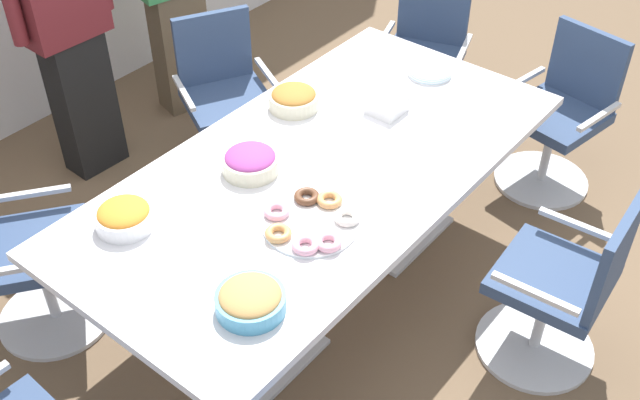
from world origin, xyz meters
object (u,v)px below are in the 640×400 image
(snack_bowl_pretzels, at_px, (294,98))
(office_chair_4, at_px, (562,292))
(conference_table, at_px, (320,187))
(office_chair_1, at_px, (25,259))
(person_standing_1, at_px, (65,22))
(snack_bowl_candy_mix, at_px, (250,161))
(snack_bowl_cookies, at_px, (250,299))
(plate_stack, at_px, (430,71))
(donut_platter, at_px, (310,222))
(office_chair_0, at_px, (226,105))
(napkin_pile, at_px, (387,105))
(office_chair_5, at_px, (559,121))
(office_chair_6, at_px, (423,64))
(snack_bowl_chips_orange, at_px, (124,216))

(snack_bowl_pretzels, bearing_deg, office_chair_4, -89.29)
(conference_table, relative_size, office_chair_1, 2.64)
(office_chair_4, distance_m, person_standing_1, 2.85)
(snack_bowl_candy_mix, height_order, snack_bowl_cookies, snack_bowl_candy_mix)
(person_standing_1, relative_size, plate_stack, 7.77)
(person_standing_1, distance_m, donut_platter, 1.93)
(person_standing_1, xyz_separation_m, snack_bowl_candy_mix, (-0.16, -1.47, -0.13))
(office_chair_4, bearing_deg, office_chair_1, 120.19)
(office_chair_4, bearing_deg, snack_bowl_pretzels, 86.92)
(office_chair_0, distance_m, person_standing_1, 0.96)
(office_chair_0, height_order, donut_platter, office_chair_0)
(office_chair_0, height_order, office_chair_1, same)
(conference_table, bearing_deg, office_chair_0, 66.71)
(person_standing_1, distance_m, snack_bowl_cookies, 2.17)
(conference_table, bearing_deg, napkin_pile, 2.00)
(office_chair_4, bearing_deg, office_chair_5, 22.05)
(snack_bowl_candy_mix, height_order, plate_stack, snack_bowl_candy_mix)
(office_chair_6, bearing_deg, napkin_pile, 93.35)
(person_standing_1, height_order, snack_bowl_cookies, person_standing_1)
(plate_stack, height_order, napkin_pile, napkin_pile)
(plate_stack, xyz_separation_m, napkin_pile, (-0.43, -0.03, 0.02))
(office_chair_5, xyz_separation_m, snack_bowl_chips_orange, (-2.31, 0.86, 0.39))
(office_chair_0, bearing_deg, conference_table, 94.23)
(snack_bowl_candy_mix, bearing_deg, snack_bowl_chips_orange, 165.83)
(donut_platter, bearing_deg, office_chair_4, -53.59)
(office_chair_0, relative_size, office_chair_4, 1.00)
(conference_table, distance_m, person_standing_1, 1.72)
(donut_platter, bearing_deg, office_chair_0, 58.30)
(office_chair_4, relative_size, snack_bowl_chips_orange, 3.83)
(plate_stack, bearing_deg, office_chair_4, -120.40)
(office_chair_6, distance_m, snack_bowl_chips_orange, 2.40)
(snack_bowl_candy_mix, bearing_deg, office_chair_1, 140.32)
(office_chair_1, distance_m, plate_stack, 2.19)
(donut_platter, bearing_deg, snack_bowl_cookies, -166.12)
(office_chair_0, distance_m, office_chair_1, 1.49)
(snack_bowl_chips_orange, bearing_deg, donut_platter, -51.19)
(snack_bowl_chips_orange, relative_size, snack_bowl_cookies, 0.93)
(snack_bowl_candy_mix, bearing_deg, office_chair_4, -68.06)
(snack_bowl_candy_mix, xyz_separation_m, plate_stack, (1.19, -0.17, -0.03))
(office_chair_6, relative_size, snack_bowl_chips_orange, 3.83)
(office_chair_0, relative_size, office_chair_6, 1.00)
(conference_table, distance_m, napkin_pile, 0.56)
(conference_table, relative_size, office_chair_6, 2.64)
(office_chair_4, xyz_separation_m, person_standing_1, (-0.36, 2.77, 0.52))
(snack_bowl_candy_mix, bearing_deg, conference_table, -44.47)
(snack_bowl_candy_mix, distance_m, plate_stack, 1.20)
(office_chair_5, distance_m, snack_bowl_chips_orange, 2.50)
(office_chair_6, distance_m, plate_stack, 0.80)
(snack_bowl_cookies, bearing_deg, office_chair_1, 99.58)
(office_chair_1, height_order, snack_bowl_candy_mix, office_chair_1)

